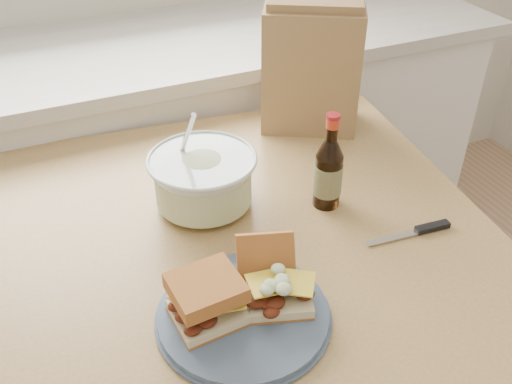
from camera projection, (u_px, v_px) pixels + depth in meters
name	position (u px, v px, depth m)	size (l,w,h in m)	color
cabinet_run	(128.00, 180.00, 1.94)	(2.50, 0.64, 0.94)	silver
dining_table	(245.00, 282.00, 1.20)	(1.11, 1.11, 0.84)	tan
plate	(243.00, 315.00, 0.95)	(0.29, 0.29, 0.02)	#465871
sandwich_left	(207.00, 299.00, 0.91)	(0.12, 0.11, 0.08)	#CABD8E
sandwich_right	(274.00, 280.00, 0.97)	(0.13, 0.17, 0.09)	#CABD8E
coleslaw_bowl	(203.00, 182.00, 1.18)	(0.23, 0.23, 0.23)	silver
beer_bottle	(328.00, 172.00, 1.17)	(0.06, 0.06, 0.21)	black
knife	(422.00, 230.00, 1.14)	(0.19, 0.03, 0.01)	silver
paper_bag	(311.00, 68.00, 1.42)	(0.24, 0.15, 0.31)	#A17E4D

